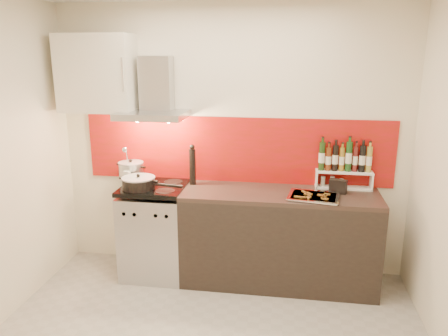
% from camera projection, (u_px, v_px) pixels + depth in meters
% --- Properties ---
extents(back_wall, '(3.40, 0.02, 2.60)m').
position_uv_depth(back_wall, '(231.00, 141.00, 4.25)').
color(back_wall, silver).
rests_on(back_wall, ground).
extents(backsplash, '(3.00, 0.02, 0.64)m').
position_uv_depth(backsplash, '(236.00, 150.00, 4.25)').
color(backsplash, maroon).
rests_on(backsplash, back_wall).
extents(range_stove, '(0.60, 0.60, 0.91)m').
position_uv_depth(range_stove, '(156.00, 231.00, 4.28)').
color(range_stove, '#B7B7BA').
rests_on(range_stove, ground).
extents(counter, '(1.80, 0.60, 0.90)m').
position_uv_depth(counter, '(279.00, 238.00, 4.11)').
color(counter, black).
rests_on(counter, ground).
extents(range_hood, '(0.62, 0.50, 0.61)m').
position_uv_depth(range_hood, '(155.00, 96.00, 4.09)').
color(range_hood, '#B7B7BA').
rests_on(range_hood, back_wall).
extents(upper_cabinet, '(0.70, 0.35, 0.72)m').
position_uv_depth(upper_cabinet, '(97.00, 73.00, 4.10)').
color(upper_cabinet, silver).
rests_on(upper_cabinet, back_wall).
extents(stock_pot, '(0.25, 0.25, 0.21)m').
position_uv_depth(stock_pot, '(131.00, 171.00, 4.33)').
color(stock_pot, '#B7B7BA').
rests_on(stock_pot, range_stove).
extents(saute_pan, '(0.60, 0.31, 0.14)m').
position_uv_depth(saute_pan, '(139.00, 183.00, 4.07)').
color(saute_pan, black).
rests_on(saute_pan, range_stove).
extents(utensil_jar, '(0.08, 0.12, 0.38)m').
position_uv_depth(utensil_jar, '(127.00, 173.00, 4.22)').
color(utensil_jar, silver).
rests_on(utensil_jar, range_stove).
extents(pepper_mill, '(0.06, 0.06, 0.39)m').
position_uv_depth(pepper_mill, '(192.00, 165.00, 4.19)').
color(pepper_mill, black).
rests_on(pepper_mill, counter).
extents(step_shelf, '(0.52, 0.14, 0.45)m').
position_uv_depth(step_shelf, '(344.00, 166.00, 4.06)').
color(step_shelf, white).
rests_on(step_shelf, counter).
extents(caddy_box, '(0.17, 0.11, 0.13)m').
position_uv_depth(caddy_box, '(338.00, 187.00, 3.97)').
color(caddy_box, black).
rests_on(caddy_box, counter).
extents(baking_tray, '(0.48, 0.40, 0.03)m').
position_uv_depth(baking_tray, '(314.00, 196.00, 3.83)').
color(baking_tray, silver).
rests_on(baking_tray, counter).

